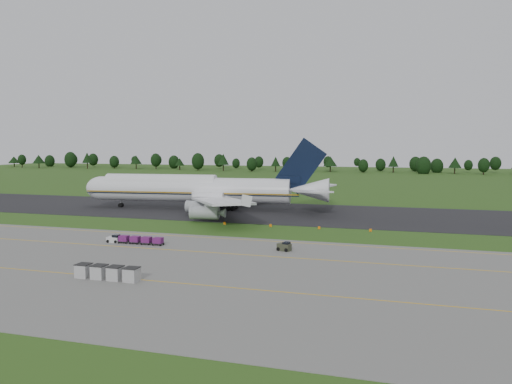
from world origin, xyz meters
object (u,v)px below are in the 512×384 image
(utility_cart, at_px, (284,247))
(uld_row, at_px, (107,272))
(edge_markers, at_px, (295,227))
(baggage_train, at_px, (134,240))
(aircraft, at_px, (197,189))

(utility_cart, bearing_deg, uld_row, -127.44)
(edge_markers, bearing_deg, utility_cart, -82.19)
(baggage_train, relative_size, uld_row, 1.21)
(baggage_train, relative_size, utility_cart, 4.47)
(baggage_train, distance_m, utility_cart, 27.10)
(aircraft, relative_size, edge_markers, 2.16)
(utility_cart, bearing_deg, aircraft, 127.63)
(aircraft, height_order, uld_row, aircraft)
(aircraft, height_order, utility_cart, aircraft)
(baggage_train, distance_m, uld_row, 23.65)
(uld_row, bearing_deg, baggage_train, 111.94)
(utility_cart, height_order, uld_row, uld_row)
(baggage_train, bearing_deg, aircraft, 99.65)
(aircraft, height_order, edge_markers, aircraft)
(utility_cart, relative_size, uld_row, 0.27)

